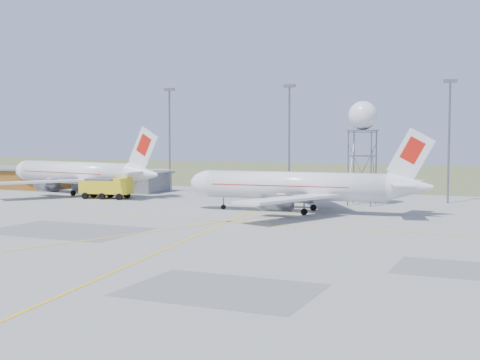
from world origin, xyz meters
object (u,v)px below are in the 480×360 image
at_px(fire_truck, 107,189).
at_px(airliner_main, 299,187).
at_px(baggage_tug, 90,191).
at_px(radar_tower, 362,147).
at_px(airliner_far, 79,174).

bearing_deg(fire_truck, airliner_main, -16.87).
distance_m(airliner_main, baggage_tug, 47.24).
bearing_deg(radar_tower, baggage_tug, -177.38).
bearing_deg(baggage_tug, fire_truck, -34.58).
relative_size(airliner_main, airliner_far, 0.97).
relative_size(fire_truck, baggage_tug, 4.88).
height_order(fire_truck, baggage_tug, fire_truck).
bearing_deg(airliner_far, fire_truck, 161.28).
bearing_deg(radar_tower, fire_truck, -169.83).
relative_size(airliner_main, fire_truck, 3.80).
relative_size(airliner_main, baggage_tug, 18.51).
height_order(airliner_far, baggage_tug, airliner_far).
bearing_deg(airliner_main, radar_tower, -118.11).
bearing_deg(fire_truck, radar_tower, 2.04).
xyz_separation_m(airliner_far, radar_tower, (54.18, 2.31, 5.49)).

